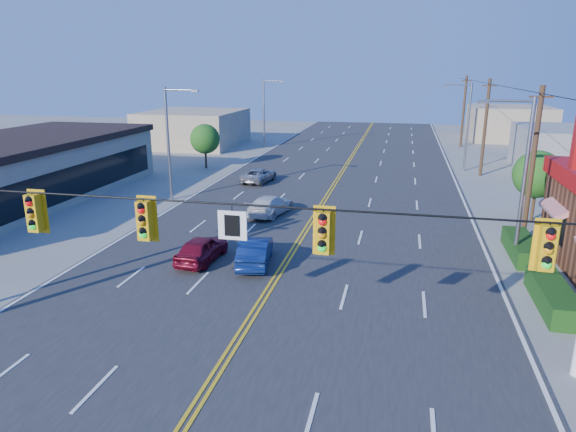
% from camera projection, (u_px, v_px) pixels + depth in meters
% --- Properties ---
extents(ground, '(160.00, 160.00, 0.00)m').
position_uv_depth(ground, '(198.00, 405.00, 14.62)').
color(ground, gray).
rests_on(ground, ground).
extents(road, '(20.00, 120.00, 0.06)m').
position_uv_depth(road, '(315.00, 215.00, 33.37)').
color(road, '#2D2D30').
rests_on(road, ground).
extents(signal_span, '(24.32, 0.34, 9.00)m').
position_uv_depth(signal_span, '(185.00, 243.00, 13.29)').
color(signal_span, '#47301E').
rests_on(signal_span, ground).
extents(streetlight_se, '(2.55, 0.25, 8.00)m').
position_uv_depth(streetlight_se, '(521.00, 172.00, 24.24)').
color(streetlight_se, gray).
rests_on(streetlight_se, ground).
extents(streetlight_ne, '(2.55, 0.25, 8.00)m').
position_uv_depth(streetlight_ne, '(466.00, 122.00, 46.74)').
color(streetlight_ne, gray).
rests_on(streetlight_ne, ground).
extents(streetlight_sw, '(2.55, 0.25, 8.00)m').
position_uv_depth(streetlight_sw, '(171.00, 138.00, 36.25)').
color(streetlight_sw, gray).
rests_on(streetlight_sw, ground).
extents(streetlight_nw, '(2.55, 0.25, 8.00)m').
position_uv_depth(streetlight_nw, '(266.00, 110.00, 60.63)').
color(streetlight_nw, gray).
rests_on(streetlight_nw, ground).
extents(utility_pole_near, '(0.28, 0.28, 8.40)m').
position_uv_depth(utility_pole_near, '(532.00, 165.00, 27.78)').
color(utility_pole_near, '#47301E').
rests_on(utility_pole_near, ground).
extents(utility_pole_mid, '(0.28, 0.28, 8.40)m').
position_uv_depth(utility_pole_mid, '(485.00, 128.00, 44.66)').
color(utility_pole_mid, '#47301E').
rests_on(utility_pole_mid, ground).
extents(utility_pole_far, '(0.28, 0.28, 8.40)m').
position_uv_depth(utility_pole_far, '(464.00, 112.00, 61.54)').
color(utility_pole_far, '#47301E').
rests_on(utility_pole_far, ground).
extents(tree_kfc_rear, '(2.94, 2.94, 4.41)m').
position_uv_depth(tree_kfc_rear, '(537.00, 174.00, 31.61)').
color(tree_kfc_rear, '#47301E').
rests_on(tree_kfc_rear, ground).
extents(tree_west, '(2.80, 2.80, 4.20)m').
position_uv_depth(tree_west, '(205.00, 139.00, 48.44)').
color(tree_west, '#47301E').
rests_on(tree_west, ground).
extents(bld_west_far, '(11.00, 12.00, 4.20)m').
position_uv_depth(bld_west_far, '(194.00, 128.00, 63.23)').
color(bld_west_far, tan).
rests_on(bld_west_far, ground).
extents(bld_east_far, '(10.00, 10.00, 4.40)m').
position_uv_depth(bld_east_far, '(509.00, 123.00, 68.17)').
color(bld_east_far, tan).
rests_on(bld_east_far, ground).
extents(car_magenta, '(1.74, 3.86, 1.29)m').
position_uv_depth(car_magenta, '(202.00, 250.00, 25.22)').
color(car_magenta, maroon).
rests_on(car_magenta, ground).
extents(car_blue, '(2.02, 4.18, 1.32)m').
position_uv_depth(car_blue, '(255.00, 252.00, 24.84)').
color(car_blue, navy).
rests_on(car_blue, ground).
extents(car_white, '(2.57, 4.59, 1.26)m').
position_uv_depth(car_white, '(270.00, 206.00, 33.31)').
color(car_white, silver).
rests_on(car_white, ground).
extents(car_silver, '(2.45, 4.42, 1.17)m').
position_uv_depth(car_silver, '(259.00, 176.00, 42.84)').
color(car_silver, '#A3A2A7').
rests_on(car_silver, ground).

